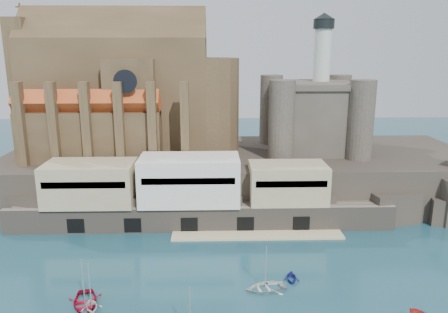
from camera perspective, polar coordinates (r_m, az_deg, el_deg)
name	(u,v)px	position (r m, az deg, el deg)	size (l,w,h in m)	color
ground	(256,291)	(62.06, 4.22, -17.16)	(300.00, 300.00, 0.00)	#173F4D
promontory	(238,175)	(96.26, 1.85, -2.38)	(100.00, 36.00, 10.00)	black
quay	(189,194)	(80.34, -4.62, -4.93)	(70.00, 12.00, 13.05)	#6F6559
church	(127,95)	(96.93, -12.57, 7.79)	(47.00, 25.93, 30.51)	#473621
castle_keep	(313,113)	(97.37, 11.50, 5.60)	(21.20, 21.20, 29.30)	#413B33
boat_0	(85,305)	(61.82, -17.69, -17.99)	(4.44, 1.29, 6.22)	maroon
boat_4	(92,310)	(60.69, -16.87, -18.58)	(3.01, 1.84, 3.49)	silver
boat_6	(265,289)	(62.61, 5.41, -16.89)	(4.04, 1.17, 5.66)	silver
boat_7	(291,280)	(65.15, 8.78, -15.67)	(2.79, 1.70, 3.23)	navy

